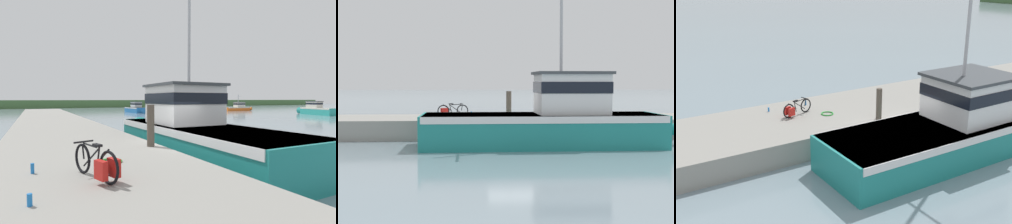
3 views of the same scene
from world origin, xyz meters
The scene contains 8 objects.
ground_plane centered at (0.00, 0.00, 0.00)m, with size 320.00×320.00×0.00m, color gray.
dock_pier centered at (-3.66, 0.00, 0.50)m, with size 5.13×80.00×0.99m, color gray.
fishing_boat_main centered at (1.33, 1.62, 1.20)m, with size 3.46×12.47×10.07m.
bicycle_touring centered at (-3.92, -3.16, 1.32)m, with size 0.73×1.66×0.72m.
mooring_post centered at (-1.50, -0.17, 1.70)m, with size 0.26×0.26×1.42m, color #51473D.
hose_coil centered at (-3.32, -1.80, 1.02)m, with size 0.58×0.58×0.05m, color green.
water_bottle_by_bike centered at (-5.09, -2.02, 1.10)m, with size 0.07×0.07×0.22m, color blue.
water_bottle_on_curb centered at (-5.13, -3.96, 1.09)m, with size 0.08×0.08×0.19m, color blue.
Camera 2 is at (23.87, -2.14, 2.88)m, focal length 55.00 mm.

